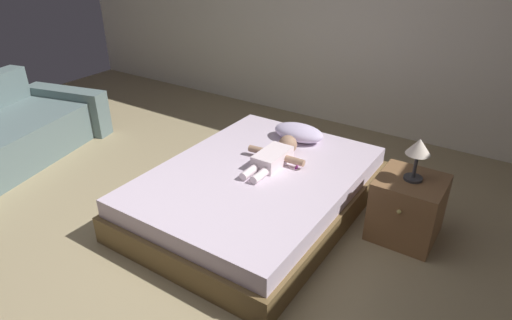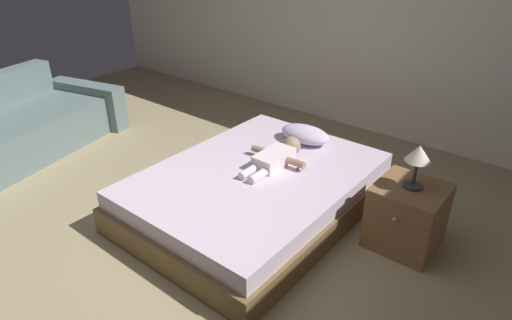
{
  "view_description": "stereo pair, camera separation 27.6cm",
  "coord_description": "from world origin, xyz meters",
  "px_view_note": "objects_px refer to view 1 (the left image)",
  "views": [
    {
      "loc": [
        1.83,
        -1.56,
        2.02
      ],
      "look_at": [
        0.19,
        0.91,
        0.45
      ],
      "focal_mm": 30.65,
      "sensor_mm": 36.0,
      "label": 1
    },
    {
      "loc": [
        2.05,
        -1.39,
        2.02
      ],
      "look_at": [
        0.19,
        0.91,
        0.45
      ],
      "focal_mm": 30.65,
      "sensor_mm": 36.0,
      "label": 2
    }
  ],
  "objects_px": {
    "pillow": "(299,132)",
    "bed": "(256,191)",
    "nightstand": "(407,208)",
    "toothbrush": "(298,164)",
    "baby": "(275,155)",
    "lamp": "(418,150)"
  },
  "relations": [
    {
      "from": "baby",
      "to": "nightstand",
      "type": "xyz_separation_m",
      "value": [
        1.05,
        0.12,
        -0.18
      ]
    },
    {
      "from": "bed",
      "to": "nightstand",
      "type": "bearing_deg",
      "value": 16.95
    },
    {
      "from": "toothbrush",
      "to": "baby",
      "type": "bearing_deg",
      "value": -160.68
    },
    {
      "from": "bed",
      "to": "toothbrush",
      "type": "height_order",
      "value": "toothbrush"
    },
    {
      "from": "pillow",
      "to": "nightstand",
      "type": "bearing_deg",
      "value": -18.17
    },
    {
      "from": "pillow",
      "to": "toothbrush",
      "type": "relative_size",
      "value": 3.09
    },
    {
      "from": "lamp",
      "to": "bed",
      "type": "bearing_deg",
      "value": -163.04
    },
    {
      "from": "lamp",
      "to": "pillow",
      "type": "bearing_deg",
      "value": 161.83
    },
    {
      "from": "bed",
      "to": "lamp",
      "type": "height_order",
      "value": "lamp"
    },
    {
      "from": "bed",
      "to": "lamp",
      "type": "bearing_deg",
      "value": 16.96
    },
    {
      "from": "pillow",
      "to": "bed",
      "type": "bearing_deg",
      "value": -89.57
    },
    {
      "from": "pillow",
      "to": "baby",
      "type": "xyz_separation_m",
      "value": [
        0.05,
        -0.48,
        -0.01
      ]
    },
    {
      "from": "nightstand",
      "to": "lamp",
      "type": "bearing_deg",
      "value": 90.0
    },
    {
      "from": "toothbrush",
      "to": "nightstand",
      "type": "relative_size",
      "value": 0.31
    },
    {
      "from": "pillow",
      "to": "baby",
      "type": "relative_size",
      "value": 0.69
    },
    {
      "from": "toothbrush",
      "to": "nightstand",
      "type": "xyz_separation_m",
      "value": [
        0.87,
        0.06,
        -0.13
      ]
    },
    {
      "from": "nightstand",
      "to": "toothbrush",
      "type": "bearing_deg",
      "value": -176.32
    },
    {
      "from": "pillow",
      "to": "toothbrush",
      "type": "bearing_deg",
      "value": -61.32
    },
    {
      "from": "toothbrush",
      "to": "nightstand",
      "type": "bearing_deg",
      "value": 3.68
    },
    {
      "from": "toothbrush",
      "to": "lamp",
      "type": "distance_m",
      "value": 0.94
    },
    {
      "from": "baby",
      "to": "lamp",
      "type": "xyz_separation_m",
      "value": [
        1.05,
        0.12,
        0.29
      ]
    },
    {
      "from": "bed",
      "to": "pillow",
      "type": "height_order",
      "value": "pillow"
    }
  ]
}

